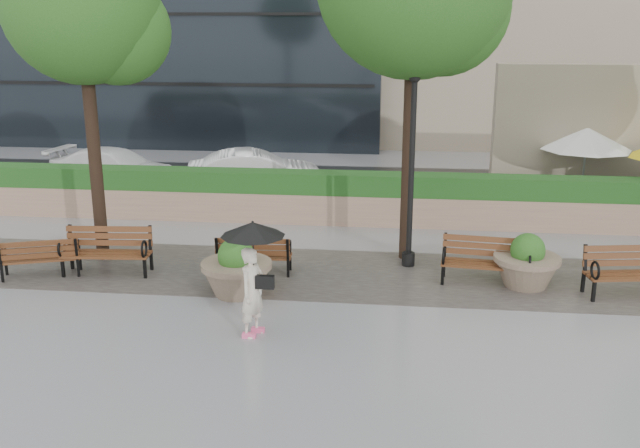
# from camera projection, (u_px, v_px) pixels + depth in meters

# --- Properties ---
(ground) EXTENTS (100.00, 100.00, 0.00)m
(ground) POSITION_uv_depth(u_px,v_px,m) (289.00, 332.00, 12.33)
(ground) COLOR gray
(ground) RESTS_ON ground
(cobble_strip) EXTENTS (28.00, 3.20, 0.01)m
(cobble_strip) POSITION_uv_depth(u_px,v_px,m) (311.00, 273.00, 15.19)
(cobble_strip) COLOR #383330
(cobble_strip) RESTS_ON ground
(hedge_wall) EXTENTS (24.00, 0.80, 1.35)m
(hedge_wall) POSITION_uv_depth(u_px,v_px,m) (330.00, 198.00, 18.83)
(hedge_wall) COLOR tan
(hedge_wall) RESTS_ON ground
(asphalt_street) EXTENTS (40.00, 7.00, 0.00)m
(asphalt_street) POSITION_uv_depth(u_px,v_px,m) (342.00, 188.00, 22.83)
(asphalt_street) COLOR black
(asphalt_street) RESTS_ON ground
(bench_0) EXTENTS (1.68, 1.11, 0.84)m
(bench_0) POSITION_uv_depth(u_px,v_px,m) (42.00, 265.00, 14.94)
(bench_0) COLOR brown
(bench_0) RESTS_ON ground
(bench_1) EXTENTS (1.88, 0.87, 0.98)m
(bench_1) POSITION_uv_depth(u_px,v_px,m) (108.00, 261.00, 15.09)
(bench_1) COLOR brown
(bench_1) RESTS_ON ground
(bench_2) EXTENTS (1.60, 0.70, 0.84)m
(bench_2) POSITION_uv_depth(u_px,v_px,m) (254.00, 262.00, 15.12)
(bench_2) COLOR brown
(bench_2) RESTS_ON ground
(bench_3) EXTENTS (1.83, 0.89, 0.95)m
(bench_3) POSITION_uv_depth(u_px,v_px,m) (485.00, 271.00, 14.50)
(bench_3) COLOR brown
(bench_3) RESTS_ON ground
(bench_4) EXTENTS (1.89, 1.00, 0.97)m
(bench_4) POSITION_uv_depth(u_px,v_px,m) (632.00, 282.00, 13.86)
(bench_4) COLOR brown
(bench_4) RESTS_ON ground
(planter_left) EXTENTS (1.39, 1.39, 1.16)m
(planter_left) POSITION_uv_depth(u_px,v_px,m) (237.00, 273.00, 13.90)
(planter_left) COLOR #7F6B56
(planter_left) RESTS_ON ground
(planter_right) EXTENTS (1.33, 1.33, 1.11)m
(planter_right) POSITION_uv_depth(u_px,v_px,m) (526.00, 266.00, 14.33)
(planter_right) COLOR #7F6B56
(planter_right) RESTS_ON ground
(lamppost) EXTENTS (0.28, 0.28, 4.20)m
(lamppost) POSITION_uv_depth(u_px,v_px,m) (411.00, 183.00, 15.14)
(lamppost) COLOR black
(lamppost) RESTS_ON ground
(tree_0) EXTENTS (3.35, 3.23, 7.10)m
(tree_0) POSITION_uv_depth(u_px,v_px,m) (91.00, 13.00, 14.72)
(tree_0) COLOR black
(tree_0) RESTS_ON ground
(patio_umb_white) EXTENTS (2.50, 2.50, 2.30)m
(patio_umb_white) POSITION_uv_depth(u_px,v_px,m) (587.00, 139.00, 19.81)
(patio_umb_white) COLOR black
(patio_umb_white) RESTS_ON ground
(car_left) EXTENTS (4.54, 2.43, 1.25)m
(car_left) POSITION_uv_depth(u_px,v_px,m) (116.00, 168.00, 22.71)
(car_left) COLOR white
(car_left) RESTS_ON ground
(car_right) EXTENTS (4.35, 2.45, 1.36)m
(car_right) POSITION_uv_depth(u_px,v_px,m) (256.00, 173.00, 21.86)
(car_right) COLOR white
(car_right) RESTS_ON ground
(pedestrian) EXTENTS (1.09, 1.09, 1.99)m
(pedestrian) POSITION_uv_depth(u_px,v_px,m) (253.00, 268.00, 11.92)
(pedestrian) COLOR beige
(pedestrian) RESTS_ON ground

